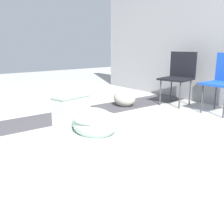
# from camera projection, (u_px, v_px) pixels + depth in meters

# --- Properties ---
(ground_plane) EXTENTS (14.00, 14.00, 0.00)m
(ground_plane) POSITION_uv_depth(u_px,v_px,m) (95.00, 146.00, 2.53)
(ground_plane) COLOR #A8A59E
(gravel_strip) EXTENTS (0.56, 8.00, 0.01)m
(gravel_strip) POSITION_uv_depth(u_px,v_px,m) (80.00, 113.00, 3.69)
(gravel_strip) COLOR #423F44
(gravel_strip) RESTS_ON ground
(toilet) EXTENTS (0.69, 0.49, 0.52)m
(toilet) POSITION_uv_depth(u_px,v_px,m) (87.00, 125.00, 2.44)
(toilet) COLOR #B2C6B7
(toilet) RESTS_ON ground
(folding_chair_left) EXTENTS (0.51, 0.51, 0.83)m
(folding_chair_left) POSITION_uv_depth(u_px,v_px,m) (179.00, 73.00, 4.16)
(folding_chair_left) COLOR black
(folding_chair_left) RESTS_ON ground
(boulder_near) EXTENTS (0.44, 0.42, 0.28)m
(boulder_near) POSITION_uv_depth(u_px,v_px,m) (125.00, 98.00, 4.09)
(boulder_near) COLOR #ADA899
(boulder_near) RESTS_ON ground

